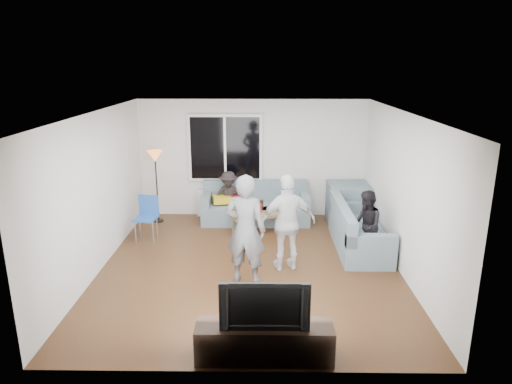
{
  "coord_description": "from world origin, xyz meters",
  "views": [
    {
      "loc": [
        0.2,
        -7.11,
        3.36
      ],
      "look_at": [
        0.1,
        0.6,
        1.15
      ],
      "focal_mm": 31.9,
      "sensor_mm": 36.0,
      "label": 1
    }
  ],
  "objects_px": {
    "sofa_back_section": "(256,203)",
    "sofa_right_section": "(360,227)",
    "side_chair": "(146,219)",
    "player_left": "(246,230)",
    "spectator_back": "(229,197)",
    "player_right": "(288,223)",
    "floor_lamp": "(157,187)",
    "coffee_table": "(258,221)",
    "spectator_right": "(366,226)",
    "tv_console": "(264,342)",
    "television": "(265,302)"
  },
  "relations": [
    {
      "from": "side_chair",
      "to": "player_right",
      "type": "relative_size",
      "value": 0.53
    },
    {
      "from": "sofa_right_section",
      "to": "coffee_table",
      "type": "distance_m",
      "value": 2.12
    },
    {
      "from": "coffee_table",
      "to": "spectator_right",
      "type": "relative_size",
      "value": 0.89
    },
    {
      "from": "sofa_right_section",
      "to": "coffee_table",
      "type": "xyz_separation_m",
      "value": [
        -1.9,
        0.92,
        -0.22
      ]
    },
    {
      "from": "coffee_table",
      "to": "spectator_back",
      "type": "xyz_separation_m",
      "value": [
        -0.64,
        0.56,
        0.36
      ]
    },
    {
      "from": "sofa_right_section",
      "to": "player_left",
      "type": "xyz_separation_m",
      "value": [
        -2.07,
        -1.38,
        0.45
      ]
    },
    {
      "from": "spectator_right",
      "to": "tv_console",
      "type": "xyz_separation_m",
      "value": [
        -1.78,
        -2.85,
        -0.4
      ]
    },
    {
      "from": "floor_lamp",
      "to": "player_left",
      "type": "xyz_separation_m",
      "value": [
        2.0,
        -2.81,
        0.1
      ]
    },
    {
      "from": "floor_lamp",
      "to": "television",
      "type": "xyz_separation_m",
      "value": [
        2.29,
        -4.75,
        -0.05
      ]
    },
    {
      "from": "sofa_right_section",
      "to": "player_right",
      "type": "height_order",
      "value": "player_right"
    },
    {
      "from": "side_chair",
      "to": "player_left",
      "type": "distance_m",
      "value": 2.7
    },
    {
      "from": "side_chair",
      "to": "floor_lamp",
      "type": "relative_size",
      "value": 0.55
    },
    {
      "from": "coffee_table",
      "to": "player_right",
      "type": "xyz_separation_m",
      "value": [
        0.5,
        -1.8,
        0.61
      ]
    },
    {
      "from": "sofa_back_section",
      "to": "spectator_back",
      "type": "xyz_separation_m",
      "value": [
        -0.59,
        0.03,
        0.13
      ]
    },
    {
      "from": "sofa_back_section",
      "to": "sofa_right_section",
      "type": "distance_m",
      "value": 2.43
    },
    {
      "from": "side_chair",
      "to": "spectator_back",
      "type": "height_order",
      "value": "spectator_back"
    },
    {
      "from": "sofa_right_section",
      "to": "player_right",
      "type": "bearing_deg",
      "value": 122.29
    },
    {
      "from": "coffee_table",
      "to": "sofa_right_section",
      "type": "bearing_deg",
      "value": -25.89
    },
    {
      "from": "sofa_right_section",
      "to": "floor_lamp",
      "type": "height_order",
      "value": "floor_lamp"
    },
    {
      "from": "sofa_right_section",
      "to": "spectator_back",
      "type": "relative_size",
      "value": 1.79
    },
    {
      "from": "sofa_back_section",
      "to": "coffee_table",
      "type": "bearing_deg",
      "value": -84.3
    },
    {
      "from": "floor_lamp",
      "to": "spectator_right",
      "type": "relative_size",
      "value": 1.26
    },
    {
      "from": "player_left",
      "to": "player_right",
      "type": "bearing_deg",
      "value": -129.3
    },
    {
      "from": "sofa_right_section",
      "to": "player_right",
      "type": "relative_size",
      "value": 1.23
    },
    {
      "from": "player_right",
      "to": "spectator_back",
      "type": "relative_size",
      "value": 1.46
    },
    {
      "from": "side_chair",
      "to": "floor_lamp",
      "type": "xyz_separation_m",
      "value": [
        0.0,
        1.06,
        0.35
      ]
    },
    {
      "from": "sofa_right_section",
      "to": "spectator_right",
      "type": "xyz_separation_m",
      "value": [
        0.0,
        -0.47,
        0.19
      ]
    },
    {
      "from": "coffee_table",
      "to": "player_left",
      "type": "bearing_deg",
      "value": -94.23
    },
    {
      "from": "spectator_back",
      "to": "television",
      "type": "bearing_deg",
      "value": -83.23
    },
    {
      "from": "spectator_right",
      "to": "tv_console",
      "type": "relative_size",
      "value": 0.77
    },
    {
      "from": "tv_console",
      "to": "player_right",
      "type": "bearing_deg",
      "value": 80.87
    },
    {
      "from": "player_right",
      "to": "tv_console",
      "type": "distance_m",
      "value": 2.54
    },
    {
      "from": "sofa_right_section",
      "to": "tv_console",
      "type": "xyz_separation_m",
      "value": [
        -1.78,
        -3.32,
        -0.2
      ]
    },
    {
      "from": "side_chair",
      "to": "player_right",
      "type": "height_order",
      "value": "player_right"
    },
    {
      "from": "sofa_back_section",
      "to": "spectator_back",
      "type": "bearing_deg",
      "value": 177.07
    },
    {
      "from": "floor_lamp",
      "to": "player_right",
      "type": "relative_size",
      "value": 0.96
    },
    {
      "from": "floor_lamp",
      "to": "spectator_back",
      "type": "bearing_deg",
      "value": 1.77
    },
    {
      "from": "tv_console",
      "to": "television",
      "type": "relative_size",
      "value": 1.57
    },
    {
      "from": "spectator_back",
      "to": "television",
      "type": "distance_m",
      "value": 4.86
    },
    {
      "from": "sofa_back_section",
      "to": "sofa_right_section",
      "type": "relative_size",
      "value": 1.15
    },
    {
      "from": "side_chair",
      "to": "floor_lamp",
      "type": "bearing_deg",
      "value": 99.46
    },
    {
      "from": "side_chair",
      "to": "television",
      "type": "height_order",
      "value": "television"
    },
    {
      "from": "player_left",
      "to": "sofa_back_section",
      "type": "bearing_deg",
      "value": -78.18
    },
    {
      "from": "sofa_right_section",
      "to": "spectator_right",
      "type": "relative_size",
      "value": 1.61
    },
    {
      "from": "sofa_right_section",
      "to": "spectator_right",
      "type": "bearing_deg",
      "value": -180.0
    },
    {
      "from": "side_chair",
      "to": "spectator_back",
      "type": "distance_m",
      "value": 1.9
    },
    {
      "from": "sofa_right_section",
      "to": "television",
      "type": "bearing_deg",
      "value": 151.75
    },
    {
      "from": "player_right",
      "to": "spectator_back",
      "type": "xyz_separation_m",
      "value": [
        -1.14,
        2.36,
        -0.26
      ]
    },
    {
      "from": "coffee_table",
      "to": "sofa_back_section",
      "type": "bearing_deg",
      "value": 95.7
    },
    {
      "from": "player_left",
      "to": "spectator_right",
      "type": "bearing_deg",
      "value": -142.01
    }
  ]
}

